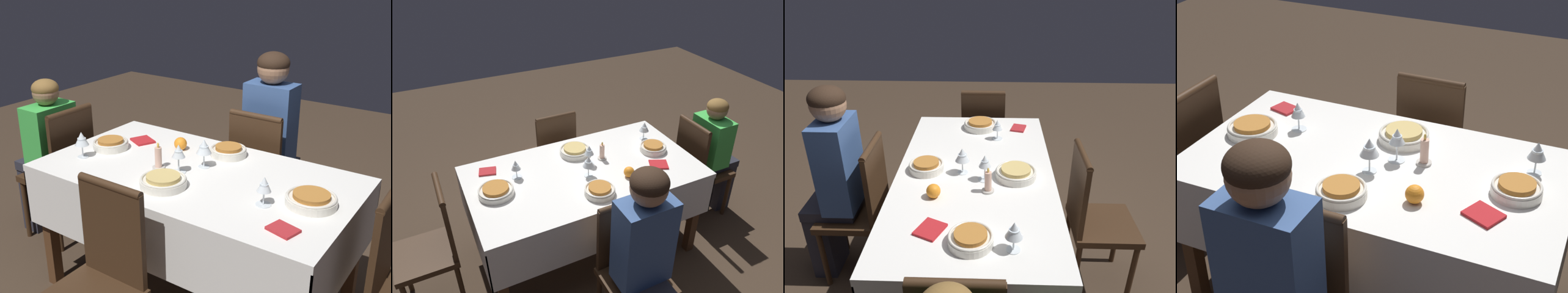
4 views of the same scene
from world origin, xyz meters
TOP-DOWN VIEW (x-y plane):
  - ground_plane at (0.00, 0.00)m, footprint 8.00×8.00m
  - dining_table at (0.00, 0.00)m, footprint 1.58×0.87m
  - chair_south at (-0.02, -0.67)m, footprint 0.37×0.37m
  - chair_east at (1.03, -0.02)m, footprint 0.37×0.37m
  - chair_north at (0.03, 0.67)m, footprint 0.37×0.37m
  - chair_west at (-1.03, 0.02)m, footprint 0.37×0.37m
  - person_adult_denim at (-0.02, -0.81)m, footprint 0.30×0.34m
  - person_child_green at (1.18, -0.02)m, footprint 0.33×0.30m
  - bowl_south at (-0.02, -0.27)m, footprint 0.20×0.20m
  - wine_glass_south at (0.00, -0.07)m, footprint 0.08×0.08m
  - bowl_east at (0.57, 0.01)m, footprint 0.20×0.20m
  - wine_glass_east at (0.61, 0.19)m, footprint 0.07×0.07m
  - bowl_north at (0.03, 0.22)m, footprint 0.22×0.22m
  - wine_glass_north at (0.07, 0.06)m, footprint 0.07×0.07m
  - bowl_west at (-0.61, 0.01)m, footprint 0.22×0.22m
  - wine_glass_west at (-0.44, 0.13)m, footprint 0.07×0.07m
  - candle_centerpiece at (0.18, 0.07)m, footprint 0.06×0.06m
  - orange_fruit at (0.24, -0.20)m, footprint 0.07×0.07m
  - napkin_red_folded at (0.50, -0.18)m, footprint 0.16×0.15m
  - napkin_spare_side at (-0.60, 0.27)m, footprint 0.13×0.12m

SIDE VIEW (x-z plane):
  - ground_plane at x=0.00m, z-range 0.00..0.00m
  - chair_south at x=-0.02m, z-range 0.04..0.94m
  - chair_east at x=1.03m, z-range 0.04..0.94m
  - chair_north at x=0.03m, z-range 0.04..0.94m
  - chair_west at x=-1.03m, z-range 0.04..0.94m
  - person_child_green at x=1.18m, z-range 0.05..1.10m
  - dining_table at x=0.00m, z-range 0.27..1.01m
  - person_adult_denim at x=-0.02m, z-range 0.08..1.30m
  - napkin_red_folded at x=0.50m, z-range 0.74..0.75m
  - napkin_spare_side at x=-0.60m, z-range 0.74..0.75m
  - bowl_west at x=-0.61m, z-range 0.74..0.79m
  - bowl_north at x=0.03m, z-range 0.74..0.79m
  - bowl_south at x=-0.02m, z-range 0.74..0.79m
  - bowl_east at x=0.57m, z-range 0.74..0.79m
  - orange_fruit at x=0.24m, z-range 0.74..0.81m
  - candle_centerpiece at x=0.18m, z-range 0.72..0.86m
  - wine_glass_west at x=-0.44m, z-range 0.76..0.90m
  - wine_glass_east at x=0.61m, z-range 0.77..0.91m
  - wine_glass_north at x=0.07m, z-range 0.77..0.92m
  - wine_glass_south at x=0.00m, z-range 0.77..0.92m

